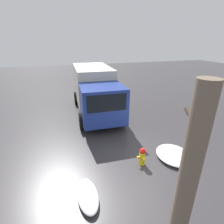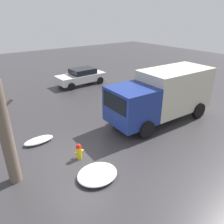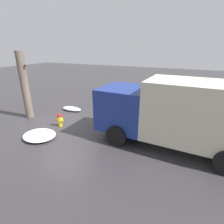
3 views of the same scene
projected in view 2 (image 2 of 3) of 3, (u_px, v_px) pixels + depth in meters
The scene contains 8 objects.
ground_plane at pixel (80, 158), 9.32m from camera, with size 60.00×60.00×0.00m, color #333033.
fire_hydrant at pixel (79, 151), 9.17m from camera, with size 0.42×0.33×0.72m.
tree_trunk at pixel (6, 135), 7.33m from camera, with size 0.66×0.43×3.83m.
delivery_truck at pixel (163, 94), 12.18m from camera, with size 6.40×2.70×2.83m.
pedestrian at pixel (144, 112), 11.42m from camera, with size 0.38×0.38×1.75m.
parked_car at pixel (81, 76), 18.69m from camera, with size 4.15×1.98×1.36m.
snow_pile_by_hydrant at pixel (39, 140), 10.40m from camera, with size 1.39×0.61×0.24m.
snow_pile_curbside at pixel (97, 174), 8.22m from camera, with size 1.57×1.34×0.26m.
Camera 2 is at (-3.47, -6.97, 5.67)m, focal length 35.00 mm.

